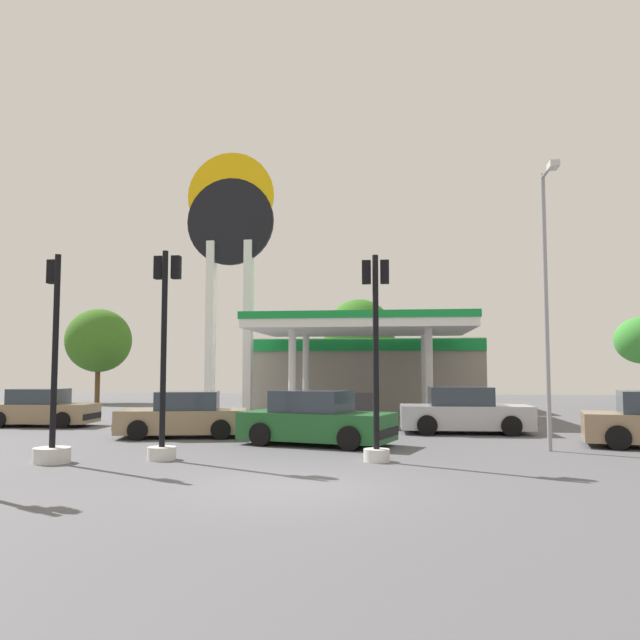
% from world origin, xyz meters
% --- Properties ---
extents(ground_plane, '(90.00, 90.00, 0.00)m').
position_xyz_m(ground_plane, '(0.00, 0.00, 0.00)').
color(ground_plane, '#56565B').
rests_on(ground_plane, ground).
extents(gas_station, '(12.01, 13.23, 4.48)m').
position_xyz_m(gas_station, '(0.45, 22.51, 2.24)').
color(gas_station, gray).
rests_on(gas_station, ground).
extents(station_pole_sign, '(4.41, 0.56, 13.10)m').
position_xyz_m(station_pole_sign, '(-6.27, 19.09, 8.43)').
color(station_pole_sign, white).
rests_on(station_pole_sign, ground).
extents(car_0, '(4.31, 2.50, 1.45)m').
position_xyz_m(car_0, '(-4.79, 8.08, 0.66)').
color(car_0, black).
rests_on(car_0, ground).
extents(car_1, '(4.41, 2.09, 1.56)m').
position_xyz_m(car_1, '(4.25, 10.45, 0.71)').
color(car_1, black).
rests_on(car_1, ground).
extents(car_3, '(4.64, 2.95, 1.55)m').
position_xyz_m(car_3, '(-0.33, 6.51, 0.70)').
color(car_3, black).
rests_on(car_3, ground).
extents(car_4, '(4.03, 1.95, 1.42)m').
position_xyz_m(car_4, '(-11.45, 11.22, 0.64)').
color(car_4, black).
rests_on(car_4, ground).
extents(traffic_signal_0, '(0.65, 0.66, 4.88)m').
position_xyz_m(traffic_signal_0, '(1.50, 3.44, 2.07)').
color(traffic_signal_0, silver).
rests_on(traffic_signal_0, ground).
extents(traffic_signal_2, '(0.84, 0.84, 4.86)m').
position_xyz_m(traffic_signal_2, '(-5.96, 2.30, 1.15)').
color(traffic_signal_2, silver).
rests_on(traffic_signal_2, ground).
extents(traffic_signal_3, '(0.68, 0.70, 5.04)m').
position_xyz_m(traffic_signal_3, '(-3.61, 3.12, 1.95)').
color(traffic_signal_3, silver).
rests_on(traffic_signal_3, ground).
extents(tree_0, '(4.19, 4.19, 6.08)m').
position_xyz_m(tree_0, '(-17.23, 27.59, 4.02)').
color(tree_0, brown).
rests_on(tree_0, ground).
extents(tree_1, '(4.06, 4.06, 6.19)m').
position_xyz_m(tree_1, '(-0.15, 24.93, 4.00)').
color(tree_1, brown).
rests_on(tree_1, ground).
extents(corner_streetlamp, '(0.24, 1.48, 7.48)m').
position_xyz_m(corner_streetlamp, '(5.98, 5.66, 4.45)').
color(corner_streetlamp, gray).
rests_on(corner_streetlamp, ground).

